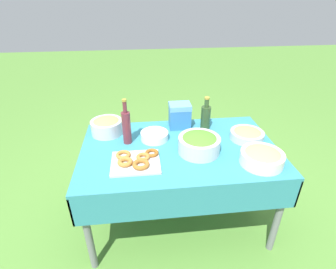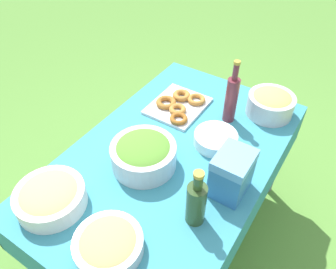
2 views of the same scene
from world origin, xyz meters
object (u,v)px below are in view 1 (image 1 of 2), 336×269
at_px(fruit_bowl, 107,126).
at_px(bread_bowl, 247,134).
at_px(olive_oil_bottle, 206,117).
at_px(wine_bottle, 126,126).
at_px(pasta_bowl, 262,157).
at_px(donut_platter, 136,161).
at_px(salad_bowl, 199,143).
at_px(plate_stack, 155,136).
at_px(cooler_box, 180,116).

bearing_deg(fruit_bowl, bread_bowl, -10.93).
distance_m(olive_oil_bottle, wine_bottle, 0.66).
bearing_deg(wine_bottle, olive_oil_bottle, 13.60).
xyz_separation_m(pasta_bowl, donut_platter, (-0.84, 0.10, -0.03)).
distance_m(salad_bowl, fruit_bowl, 0.76).
distance_m(plate_stack, cooler_box, 0.30).
height_order(donut_platter, wine_bottle, wine_bottle).
height_order(wine_bottle, bread_bowl, wine_bottle).
height_order(olive_oil_bottle, wine_bottle, wine_bottle).
height_order(donut_platter, cooler_box, cooler_box).
bearing_deg(cooler_box, salad_bowl, -78.38).
bearing_deg(fruit_bowl, wine_bottle, -44.50).
height_order(plate_stack, olive_oil_bottle, olive_oil_bottle).
height_order(bread_bowl, fruit_bowl, fruit_bowl).
relative_size(salad_bowl, donut_platter, 0.89).
xyz_separation_m(pasta_bowl, plate_stack, (-0.69, 0.40, -0.02)).
bearing_deg(plate_stack, pasta_bowl, -30.11).
distance_m(donut_platter, bread_bowl, 0.89).
bearing_deg(fruit_bowl, plate_stack, -20.19).
distance_m(salad_bowl, bread_bowl, 0.44).
relative_size(salad_bowl, cooler_box, 1.42).
height_order(pasta_bowl, cooler_box, cooler_box).
xyz_separation_m(plate_stack, bread_bowl, (0.72, -0.07, 0.01)).
xyz_separation_m(salad_bowl, donut_platter, (-0.45, -0.09, -0.05)).
bearing_deg(salad_bowl, fruit_bowl, 152.67).
xyz_separation_m(pasta_bowl, fruit_bowl, (-1.07, 0.54, 0.02)).
relative_size(pasta_bowl, fruit_bowl, 1.15).
height_order(plate_stack, bread_bowl, bread_bowl).
xyz_separation_m(olive_oil_bottle, cooler_box, (-0.21, 0.05, -0.00)).
bearing_deg(salad_bowl, bread_bowl, 18.75).
bearing_deg(bread_bowl, pasta_bowl, -94.35).
distance_m(plate_stack, olive_oil_bottle, 0.46).
relative_size(donut_platter, bread_bowl, 1.29).
bearing_deg(wine_bottle, cooler_box, 25.61).
distance_m(salad_bowl, cooler_box, 0.40).
height_order(fruit_bowl, cooler_box, cooler_box).
height_order(salad_bowl, cooler_box, cooler_box).
bearing_deg(salad_bowl, pasta_bowl, -25.90).
distance_m(pasta_bowl, plate_stack, 0.80).
relative_size(olive_oil_bottle, fruit_bowl, 1.12).
relative_size(pasta_bowl, plate_stack, 1.34).
bearing_deg(plate_stack, donut_platter, -115.79).
relative_size(pasta_bowl, olive_oil_bottle, 1.03).
relative_size(plate_stack, fruit_bowl, 0.86).
bearing_deg(salad_bowl, cooler_box, 101.62).
bearing_deg(pasta_bowl, plate_stack, 149.89).
bearing_deg(bread_bowl, cooler_box, 152.80).
bearing_deg(donut_platter, fruit_bowl, 117.20).
distance_m(donut_platter, fruit_bowl, 0.50).
bearing_deg(donut_platter, wine_bottle, 102.22).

